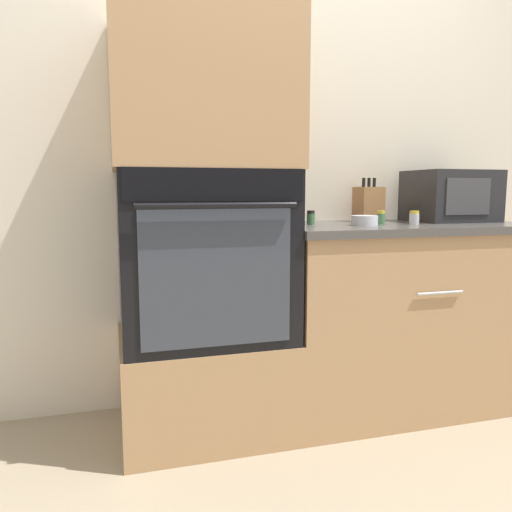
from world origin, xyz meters
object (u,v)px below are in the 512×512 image
Objects in this scene: knife_block at (368,204)px; condiment_jar_far at (381,218)px; microwave at (450,196)px; condiment_jar_near at (311,218)px; condiment_jar_back at (414,218)px; condiment_jar_mid at (378,210)px; bowl at (365,220)px; wall_oven at (203,254)px.

knife_block is 0.21m from condiment_jar_far.
microwave is 0.78m from condiment_jar_near.
condiment_jar_far and condiment_jar_back have the same top height.
condiment_jar_near is 0.57× the size of condiment_jar_mid.
bowl is 1.05× the size of condiment_jar_mid.
condiment_jar_near is 1.04× the size of condiment_jar_back.
wall_oven is 0.99m from condiment_jar_back.
knife_block is (0.87, 0.18, 0.20)m from wall_oven.
condiment_jar_back is (0.26, 0.01, 0.01)m from bowl.
wall_oven is at bearing -175.58° from condiment_jar_near.
wall_oven is 0.84m from condiment_jar_far.
condiment_jar_near is 1.02× the size of condiment_jar_far.
bowl is at bearing -178.38° from condiment_jar_back.
wall_oven is at bearing -165.10° from condiment_jar_mid.
condiment_jar_far is (-0.04, -0.20, -0.06)m from knife_block.
condiment_jar_mid is at bearing 149.99° from microwave.
microwave reaches higher than condiment_jar_near.
wall_oven is 11.25× the size of condiment_jar_back.
wall_oven is 0.73m from bowl.
condiment_jar_near is 0.48m from condiment_jar_back.
condiment_jar_back is (-0.30, -0.15, -0.10)m from microwave.
condiment_jar_near is at bearing -159.22° from knife_block.
condiment_jar_mid is (0.25, 0.33, 0.03)m from bowl.
bowl is at bearing -164.49° from microwave.
microwave is at bearing 13.02° from condiment_jar_far.
condiment_jar_near is at bearing 167.39° from condiment_jar_back.
microwave is at bearing 3.17° from condiment_jar_near.
wall_oven is at bearing -176.33° from microwave.
condiment_jar_back is (0.10, -0.24, -0.06)m from knife_block.
microwave reaches higher than condiment_jar_far.
condiment_jar_back is (0.00, -0.32, -0.02)m from condiment_jar_mid.
knife_block is at bearing -141.09° from condiment_jar_mid.
condiment_jar_near is (-0.21, 0.11, 0.01)m from bowl.
wall_oven is 10.86× the size of condiment_jar_near.
wall_oven is 5.94× the size of bowl.
condiment_jar_back is at bearing -16.92° from condiment_jar_far.
microwave is (1.28, 0.08, 0.24)m from wall_oven.
knife_block is at bearing 20.78° from condiment_jar_near.
microwave is at bearing -13.33° from knife_block.
condiment_jar_near is at bearing 4.42° from wall_oven.
microwave is 0.42m from knife_block.
wall_oven is 11.09× the size of condiment_jar_far.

